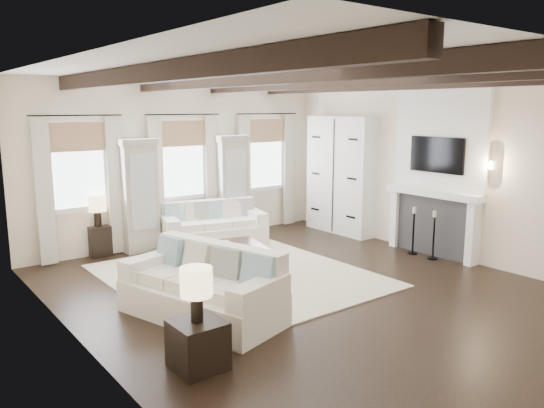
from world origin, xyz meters
TOP-DOWN VIEW (x-y plane):
  - ground at (0.00, 0.00)m, footprint 7.50×7.50m
  - room_shell at (0.75, 0.90)m, footprint 6.54×7.54m
  - area_rug at (-0.43, 1.13)m, footprint 3.68×4.15m
  - sofa_back at (0.31, 3.11)m, footprint 2.16×1.36m
  - sofa_left at (-1.70, -0.01)m, footprint 1.54×2.35m
  - ottoman at (-0.62, 1.53)m, footprint 1.82×1.38m
  - tray at (-0.55, 1.57)m, footprint 0.58×0.49m
  - book_lower at (-0.70, 1.52)m, footprint 0.30×0.26m
  - book_upper at (-0.66, 1.59)m, footprint 0.25×0.22m
  - book_loose at (-0.24, 1.31)m, footprint 0.28×0.23m
  - side_table_front at (-2.47, -1.17)m, footprint 0.51×0.51m
  - lamp_front at (-2.47, -1.17)m, footprint 0.33×0.33m
  - side_table_back at (-1.76, 3.70)m, footprint 0.37×0.37m
  - lamp_back at (-1.76, 3.70)m, footprint 0.33×0.33m
  - candlestick_near at (2.90, -0.19)m, footprint 0.18×0.18m
  - candlestick_far at (2.90, 0.26)m, footprint 0.18×0.18m

SIDE VIEW (x-z plane):
  - ground at x=0.00m, z-range 0.00..0.00m
  - area_rug at x=-0.43m, z-range 0.00..0.02m
  - ottoman at x=-0.62m, z-range 0.00..0.43m
  - side_table_front at x=-2.47m, z-range 0.00..0.51m
  - side_table_back at x=-1.76m, z-range 0.00..0.55m
  - sofa_back at x=0.31m, z-range -0.08..0.78m
  - candlestick_far at x=2.90m, z-range -0.08..0.80m
  - candlestick_near at x=2.90m, z-range -0.08..0.81m
  - sofa_left at x=-1.70m, z-range -0.09..0.83m
  - book_loose at x=-0.24m, z-range 0.43..0.46m
  - tray at x=-0.55m, z-range 0.43..0.47m
  - book_lower at x=-0.70m, z-range 0.47..0.51m
  - book_upper at x=-0.66m, z-range 0.51..0.54m
  - lamp_front at x=-2.47m, z-range 0.62..1.19m
  - lamp_back at x=-1.76m, z-range 0.66..1.23m
  - room_shell at x=0.75m, z-range 0.28..3.50m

